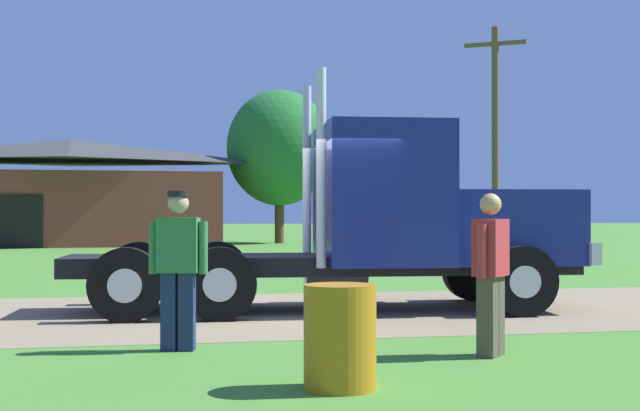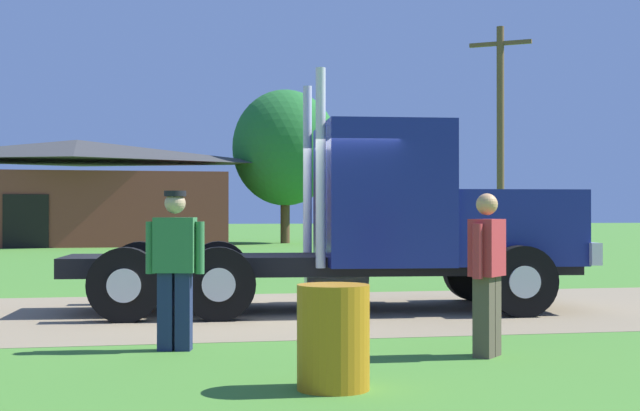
{
  "view_description": "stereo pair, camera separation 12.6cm",
  "coord_description": "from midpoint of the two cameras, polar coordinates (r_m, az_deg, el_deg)",
  "views": [
    {
      "loc": [
        -2.37,
        -13.32,
        1.48
      ],
      "look_at": [
        0.35,
        0.18,
        1.58
      ],
      "focal_mm": 51.34,
      "sensor_mm": 36.0,
      "label": 1
    },
    {
      "loc": [
        -2.25,
        -13.35,
        1.48
      ],
      "look_at": [
        0.35,
        0.18,
        1.58
      ],
      "focal_mm": 51.34,
      "sensor_mm": 36.0,
      "label": 2
    }
  ],
  "objects": [
    {
      "name": "ground_plane",
      "position": [
        13.62,
        -1.07,
        -6.64
      ],
      "size": [
        200.0,
        200.0,
        0.0
      ],
      "primitive_type": "plane",
      "color": "#46802D"
    },
    {
      "name": "dirt_track",
      "position": [
        13.62,
        -1.07,
        -6.63
      ],
      "size": [
        120.0,
        5.98,
        0.01
      ],
      "primitive_type": "cube",
      "color": "#88785A",
      "rests_on": "ground_plane"
    },
    {
      "name": "truck_foreground_white",
      "position": [
        13.94,
        4.69,
        -1.11
      ],
      "size": [
        7.84,
        3.19,
        3.51
      ],
      "color": "black",
      "rests_on": "ground_plane"
    },
    {
      "name": "visitor_walking_mid",
      "position": [
        9.54,
        10.74,
        -3.92
      ],
      "size": [
        0.46,
        0.47,
        1.67
      ],
      "color": "#B22D33",
      "rests_on": "ground_plane"
    },
    {
      "name": "visitor_by_barrel",
      "position": [
        9.9,
        -8.67,
        -3.58
      ],
      "size": [
        0.62,
        0.35,
        1.71
      ],
      "color": "#33723F",
      "rests_on": "ground_plane"
    },
    {
      "name": "steel_barrel",
      "position": [
        7.69,
        1.31,
        -8.19
      ],
      "size": [
        0.61,
        0.61,
        0.87
      ],
      "primitive_type": "cylinder",
      "color": "#B27214",
      "rests_on": "ground_plane"
    },
    {
      "name": "shed_building",
      "position": [
        41.73,
        -14.82,
        0.67
      ],
      "size": [
        13.55,
        6.3,
        4.67
      ],
      "color": "brown",
      "rests_on": "ground_plane"
    },
    {
      "name": "utility_pole_near",
      "position": [
        33.0,
        11.29,
        4.46
      ],
      "size": [
        1.9,
        1.35,
        8.04
      ],
      "color": "brown",
      "rests_on": "ground_plane"
    },
    {
      "name": "tree_right",
      "position": [
        43.4,
        -2.1,
        3.61
      ],
      "size": [
        5.0,
        5.0,
        7.27
      ],
      "color": "#513823",
      "rests_on": "ground_plane"
    }
  ]
}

